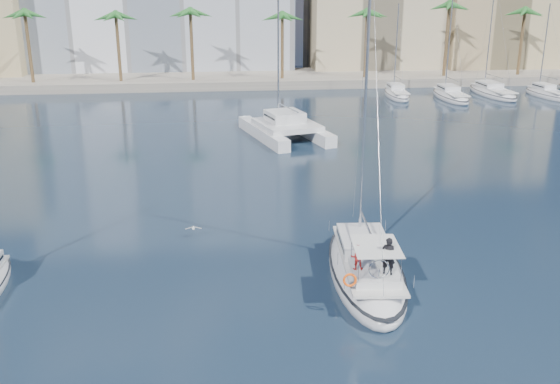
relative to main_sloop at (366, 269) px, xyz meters
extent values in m
plane|color=black|center=(-3.50, 3.80, -0.52)|extent=(160.00, 160.00, 0.00)
cube|color=gray|center=(-3.50, 64.80, 0.08)|extent=(120.00, 14.00, 1.20)
cube|color=tan|center=(18.50, 73.80, 9.48)|extent=(20.00, 14.00, 20.00)
cube|color=tan|center=(38.50, 71.80, 8.48)|extent=(18.00, 12.00, 18.00)
cylinder|color=brown|center=(-3.50, 60.80, 4.73)|extent=(0.44, 0.44, 10.50)
sphere|color=#256627|center=(-3.50, 60.80, 9.98)|extent=(3.60, 3.60, 3.60)
cylinder|color=brown|center=(30.50, 60.80, 4.73)|extent=(0.44, 0.44, 10.50)
sphere|color=#256627|center=(30.50, 60.80, 9.98)|extent=(3.60, 3.60, 3.60)
ellipsoid|color=silver|center=(0.00, 0.01, -0.18)|extent=(4.42, 11.31, 2.30)
ellipsoid|color=black|center=(0.00, 0.01, 0.15)|extent=(4.46, 11.42, 0.18)
cube|color=silver|center=(-0.02, -0.20, 0.69)|extent=(3.18, 8.47, 0.12)
cube|color=silver|center=(0.09, 1.07, 1.05)|extent=(2.66, 3.80, 0.60)
cube|color=black|center=(0.09, 1.07, 1.07)|extent=(2.64, 3.38, 0.14)
cylinder|color=#B7BABF|center=(0.19, 2.34, 8.00)|extent=(0.15, 0.15, 14.50)
cylinder|color=#B7BABF|center=(0.01, 0.12, 2.25)|extent=(0.48, 4.46, 0.11)
cube|color=silver|center=(-0.19, -2.32, 0.93)|extent=(2.32, 2.93, 0.36)
cube|color=silver|center=(-0.20, -2.43, 2.30)|extent=(2.32, 2.93, 0.04)
torus|color=silver|center=(-0.28, -3.38, 1.60)|extent=(0.96, 0.13, 0.96)
torus|color=#FF530D|center=(-1.66, -3.69, 1.30)|extent=(0.64, 0.25, 0.64)
imported|color=black|center=(0.25, -2.88, 2.00)|extent=(0.77, 0.65, 1.78)
imported|color=#A41B19|center=(-1.03, -2.25, 1.72)|extent=(0.64, 0.52, 1.22)
cube|color=silver|center=(-2.72, 30.02, 0.03)|extent=(4.08, 11.35, 1.10)
cube|color=silver|center=(1.64, 31.17, 0.03)|extent=(4.08, 11.35, 1.10)
cube|color=silver|center=(-0.40, 30.04, 0.78)|extent=(6.55, 7.38, 0.50)
cube|color=silver|center=(-0.54, 30.59, 1.48)|extent=(3.91, 4.12, 1.00)
cube|color=black|center=(-0.54, 30.59, 1.53)|extent=(3.82, 3.68, 0.18)
cylinder|color=#B7BABF|center=(-0.98, 32.25, 8.60)|extent=(0.18, 0.18, 15.24)
ellipsoid|color=silver|center=(-8.74, 6.14, 0.10)|extent=(0.19, 0.37, 0.18)
sphere|color=silver|center=(-8.74, 6.32, 0.12)|extent=(0.10, 0.10, 0.10)
cube|color=gray|center=(-9.01, 6.14, 0.13)|extent=(0.43, 0.15, 0.10)
cube|color=gray|center=(-8.48, 6.14, 0.13)|extent=(0.43, 0.15, 0.10)
camera|label=1|loc=(-7.40, -27.87, 13.71)|focal=40.00mm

